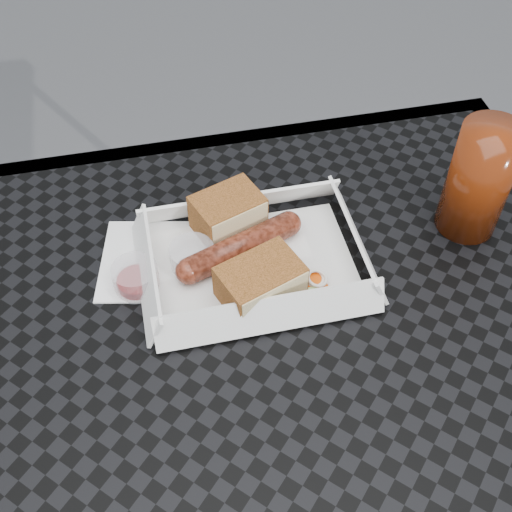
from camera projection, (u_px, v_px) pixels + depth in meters
The scene contains 10 objects.
patio_table at pixel (276, 428), 0.67m from camera, with size 0.80×0.80×0.74m.
food_tray at pixel (254, 266), 0.72m from camera, with size 0.22×0.15×0.00m, color white.
bratwurst at pixel (240, 247), 0.71m from camera, with size 0.15×0.07×0.03m.
bread_near at pixel (228, 213), 0.74m from camera, with size 0.08×0.05×0.05m, color brown.
bread_far at pixel (260, 282), 0.67m from camera, with size 0.08×0.06×0.04m, color brown.
veg_garnish at pixel (310, 289), 0.69m from camera, with size 0.03×0.03×0.00m.
napkin at pixel (155, 260), 0.73m from camera, with size 0.12×0.12×0.00m, color white.
condiment_cup_sauce at pixel (136, 277), 0.69m from camera, with size 0.05×0.05×0.03m, color maroon.
condiment_cup_empty at pixel (192, 258), 0.71m from camera, with size 0.05×0.05×0.03m, color silver.
drink_glass at pixel (479, 180), 0.71m from camera, with size 0.07×0.07×0.14m, color #571C07.
Camera 1 is at (-0.08, -0.29, 1.30)m, focal length 45.00 mm.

